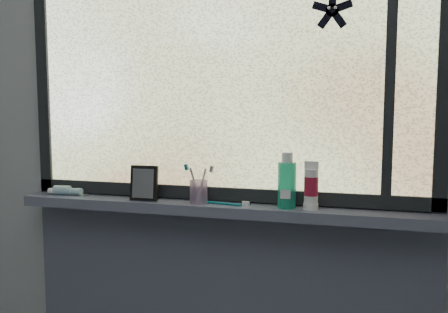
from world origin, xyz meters
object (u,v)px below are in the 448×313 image
Objects in this scene: mouthwash_bottle at (287,180)px; cream_tube at (311,184)px; vanity_mirror at (144,183)px; toothbrush_cup at (199,192)px.

cream_tube is at bearing -2.29° from mouthwash_bottle.
vanity_mirror is at bearing -179.19° from cream_tube.
cream_tube is at bearing -2.07° from vanity_mirror.
toothbrush_cup is at bearing -178.95° from cream_tube.
vanity_mirror reaches higher than toothbrush_cup.
cream_tube is at bearing 1.05° from toothbrush_cup.
mouthwash_bottle is (0.33, 0.01, 0.06)m from toothbrush_cup.
mouthwash_bottle is at bearing -1.58° from vanity_mirror.
toothbrush_cup is 0.34m from mouthwash_bottle.
toothbrush_cup is (0.22, 0.00, -0.02)m from vanity_mirror.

